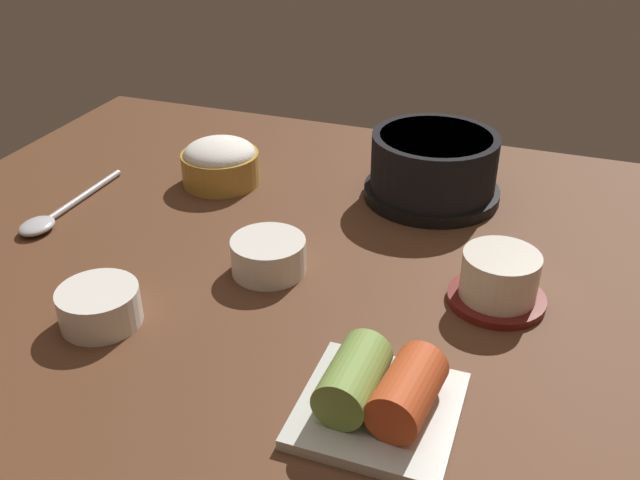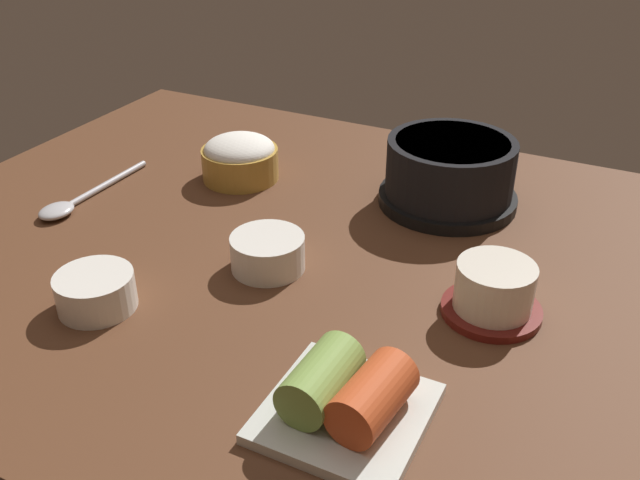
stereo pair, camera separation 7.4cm
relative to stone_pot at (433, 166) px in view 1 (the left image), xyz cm
name	(u,v)px [view 1 (the left image)]	position (x,y,z in cm)	size (l,w,h in cm)	color
dining_table	(309,259)	(-9.81, -17.79, -5.27)	(100.00, 76.00, 2.00)	#56331E
stone_pot	(433,166)	(0.00, 0.00, 0.00)	(17.03, 17.03, 8.36)	black
rice_bowl	(220,162)	(-26.92, -5.19, -1.30)	(10.11, 10.11, 5.95)	#B78C38
tea_cup_with_saucer	(499,279)	(10.89, -20.38, -1.64)	(9.64, 9.64, 5.42)	maroon
banchan_cup_center	(268,255)	(-12.42, -22.87, -2.27)	(7.87, 7.87, 3.74)	white
kimchi_plate	(380,394)	(4.21, -39.32, -2.07)	(12.45, 12.45, 5.30)	silver
side_bowl_near	(99,305)	(-23.71, -36.45, -2.32)	(7.63, 7.63, 3.64)	white
spoon	(52,216)	(-41.09, -21.55, -3.65)	(3.60, 18.73, 1.35)	#B7B7BC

